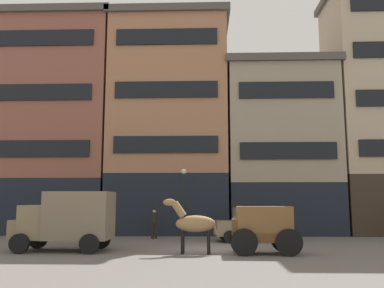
% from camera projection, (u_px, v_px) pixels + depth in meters
% --- Properties ---
extents(ground_plane, '(120.00, 120.00, 0.00)m').
position_uv_depth(ground_plane, '(217.00, 249.00, 18.54)').
color(ground_plane, '#605B56').
extents(building_far_left, '(10.06, 5.72, 15.55)m').
position_uv_depth(building_far_left, '(46.00, 123.00, 29.26)').
color(building_far_left, black).
rests_on(building_far_left, ground_plane).
extents(building_center_left, '(8.59, 5.72, 15.45)m').
position_uv_depth(building_center_left, '(170.00, 123.00, 28.95)').
color(building_center_left, black).
rests_on(building_center_left, ground_plane).
extents(building_center_right, '(7.82, 5.72, 11.86)m').
position_uv_depth(building_center_right, '(280.00, 147.00, 28.44)').
color(building_center_right, black).
rests_on(building_center_right, ground_plane).
extents(cargo_wagon, '(2.93, 1.56, 1.98)m').
position_uv_depth(cargo_wagon, '(263.00, 226.00, 17.04)').
color(cargo_wagon, brown).
rests_on(cargo_wagon, ground_plane).
extents(draft_horse, '(2.35, 0.64, 2.30)m').
position_uv_depth(draft_horse, '(193.00, 223.00, 17.16)').
color(draft_horse, '#937047').
rests_on(draft_horse, ground_plane).
extents(delivery_truck_near, '(4.36, 2.14, 2.62)m').
position_uv_depth(delivery_truck_near, '(67.00, 219.00, 18.07)').
color(delivery_truck_near, '#7A6B4C').
rests_on(delivery_truck_near, ground_plane).
extents(sedan_dark, '(3.86, 2.19, 1.83)m').
position_uv_depth(sedan_dark, '(249.00, 225.00, 22.25)').
color(sedan_dark, '#7A6B4C').
rests_on(sedan_dark, ground_plane).
extents(pedestrian_officer, '(0.51, 0.51, 1.79)m').
position_uv_depth(pedestrian_officer, '(154.00, 222.00, 23.83)').
color(pedestrian_officer, black).
rests_on(pedestrian_officer, ground_plane).
extents(streetlamp_curbside, '(0.32, 0.32, 4.12)m').
position_uv_depth(streetlamp_curbside, '(184.00, 193.00, 24.07)').
color(streetlamp_curbside, black).
rests_on(streetlamp_curbside, ground_plane).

